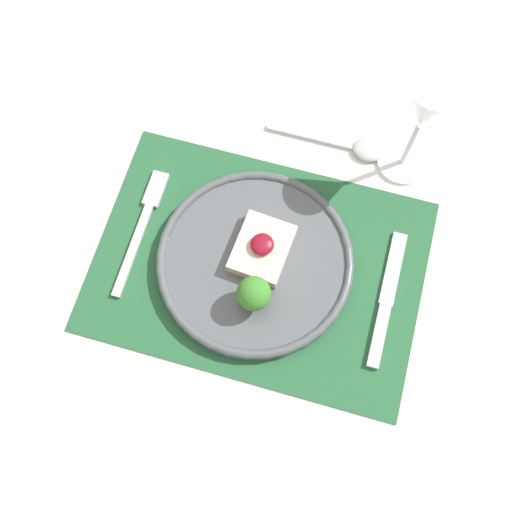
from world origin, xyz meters
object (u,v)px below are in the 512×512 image
(knife, at_px, (385,307))
(wine_glass_near, at_px, (426,111))
(dinner_plate, at_px, (256,259))
(spoon, at_px, (353,146))
(fork, at_px, (143,223))

(knife, height_order, wine_glass_near, wine_glass_near)
(dinner_plate, height_order, spoon, dinner_plate)
(dinner_plate, distance_m, spoon, 0.23)
(dinner_plate, bearing_deg, spoon, 67.17)
(fork, xyz_separation_m, knife, (0.35, -0.03, 0.00))
(fork, height_order, knife, knife)
(dinner_plate, relative_size, wine_glass_near, 1.42)
(knife, bearing_deg, spoon, 109.84)
(knife, bearing_deg, dinner_plate, 172.51)
(dinner_plate, height_order, wine_glass_near, wine_glass_near)
(knife, relative_size, wine_glass_near, 1.03)
(spoon, xyz_separation_m, wine_glass_near, (0.07, -0.01, 0.13))
(knife, xyz_separation_m, wine_glass_near, (-0.02, 0.23, 0.13))
(dinner_plate, relative_size, knife, 1.38)
(fork, relative_size, knife, 1.00)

